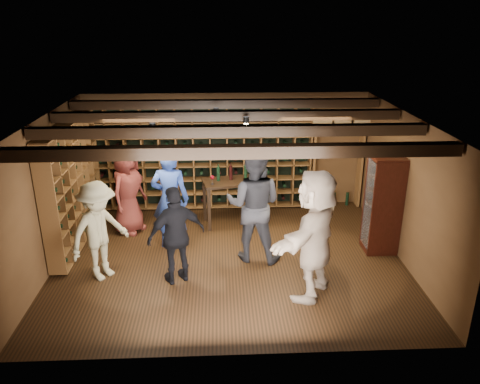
{
  "coord_description": "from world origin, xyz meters",
  "views": [
    {
      "loc": [
        -0.16,
        -7.29,
        4.07
      ],
      "look_at": [
        0.19,
        0.2,
        1.18
      ],
      "focal_mm": 35.0,
      "sensor_mm": 36.0,
      "label": 1
    }
  ],
  "objects_px": {
    "tasting_table": "(234,186)",
    "display_cabinet": "(382,206)",
    "guest_woman_black": "(176,235)",
    "guest_beige": "(314,234)",
    "man_blue_shirt": "(170,199)",
    "guest_khaki": "(99,231)",
    "guest_red_floral": "(128,190)",
    "man_grey_suit": "(254,205)"
  },
  "relations": [
    {
      "from": "display_cabinet",
      "to": "guest_red_floral",
      "type": "distance_m",
      "value": 4.75
    },
    {
      "from": "guest_woman_black",
      "to": "man_grey_suit",
      "type": "bearing_deg",
      "value": -177.36
    },
    {
      "from": "guest_beige",
      "to": "tasting_table",
      "type": "bearing_deg",
      "value": -124.3
    },
    {
      "from": "guest_woman_black",
      "to": "guest_beige",
      "type": "xyz_separation_m",
      "value": [
        2.07,
        -0.47,
        0.2
      ]
    },
    {
      "from": "guest_red_floral",
      "to": "man_grey_suit",
      "type": "bearing_deg",
      "value": -90.68
    },
    {
      "from": "display_cabinet",
      "to": "guest_red_floral",
      "type": "xyz_separation_m",
      "value": [
        -4.64,
        1.01,
        0.01
      ]
    },
    {
      "from": "display_cabinet",
      "to": "guest_beige",
      "type": "distance_m",
      "value": 2.02
    },
    {
      "from": "guest_beige",
      "to": "guest_red_floral",
      "type": "bearing_deg",
      "value": -93.58
    },
    {
      "from": "tasting_table",
      "to": "guest_khaki",
      "type": "bearing_deg",
      "value": -148.92
    },
    {
      "from": "guest_khaki",
      "to": "guest_beige",
      "type": "height_order",
      "value": "guest_beige"
    },
    {
      "from": "guest_beige",
      "to": "man_blue_shirt",
      "type": "bearing_deg",
      "value": -93.24
    },
    {
      "from": "tasting_table",
      "to": "man_blue_shirt",
      "type": "bearing_deg",
      "value": -151.43
    },
    {
      "from": "guest_red_floral",
      "to": "tasting_table",
      "type": "relative_size",
      "value": 1.31
    },
    {
      "from": "man_grey_suit",
      "to": "tasting_table",
      "type": "relative_size",
      "value": 1.53
    },
    {
      "from": "display_cabinet",
      "to": "guest_woman_black",
      "type": "relative_size",
      "value": 1.08
    },
    {
      "from": "man_blue_shirt",
      "to": "guest_red_floral",
      "type": "relative_size",
      "value": 1.07
    },
    {
      "from": "man_blue_shirt",
      "to": "guest_woman_black",
      "type": "height_order",
      "value": "man_blue_shirt"
    },
    {
      "from": "guest_beige",
      "to": "tasting_table",
      "type": "xyz_separation_m",
      "value": [
        -1.1,
        2.65,
        -0.19
      ]
    },
    {
      "from": "man_blue_shirt",
      "to": "man_grey_suit",
      "type": "height_order",
      "value": "man_grey_suit"
    },
    {
      "from": "man_blue_shirt",
      "to": "guest_beige",
      "type": "height_order",
      "value": "guest_beige"
    },
    {
      "from": "man_blue_shirt",
      "to": "tasting_table",
      "type": "distance_m",
      "value": 1.53
    },
    {
      "from": "guest_khaki",
      "to": "tasting_table",
      "type": "relative_size",
      "value": 1.24
    },
    {
      "from": "guest_woman_black",
      "to": "guest_beige",
      "type": "bearing_deg",
      "value": 140.95
    },
    {
      "from": "guest_khaki",
      "to": "guest_woman_black",
      "type": "bearing_deg",
      "value": -58.92
    },
    {
      "from": "guest_red_floral",
      "to": "tasting_table",
      "type": "distance_m",
      "value": 2.08
    },
    {
      "from": "guest_red_floral",
      "to": "guest_beige",
      "type": "height_order",
      "value": "guest_beige"
    },
    {
      "from": "man_blue_shirt",
      "to": "guest_red_floral",
      "type": "xyz_separation_m",
      "value": [
        -0.88,
        0.68,
        -0.06
      ]
    },
    {
      "from": "man_grey_suit",
      "to": "guest_khaki",
      "type": "xyz_separation_m",
      "value": [
        -2.5,
        -0.52,
        -0.19
      ]
    },
    {
      "from": "guest_woman_black",
      "to": "guest_beige",
      "type": "height_order",
      "value": "guest_beige"
    },
    {
      "from": "tasting_table",
      "to": "display_cabinet",
      "type": "bearing_deg",
      "value": -37.83
    },
    {
      "from": "guest_red_floral",
      "to": "display_cabinet",
      "type": "bearing_deg",
      "value": -75.98
    },
    {
      "from": "guest_beige",
      "to": "tasting_table",
      "type": "distance_m",
      "value": 2.88
    },
    {
      "from": "display_cabinet",
      "to": "tasting_table",
      "type": "relative_size",
      "value": 1.32
    },
    {
      "from": "man_blue_shirt",
      "to": "tasting_table",
      "type": "bearing_deg",
      "value": -134.68
    },
    {
      "from": "guest_red_floral",
      "to": "guest_khaki",
      "type": "xyz_separation_m",
      "value": [
        -0.16,
        -1.71,
        -0.04
      ]
    },
    {
      "from": "man_grey_suit",
      "to": "tasting_table",
      "type": "xyz_separation_m",
      "value": [
        -0.29,
        1.49,
        -0.2
      ]
    },
    {
      "from": "guest_red_floral",
      "to": "guest_beige",
      "type": "bearing_deg",
      "value": -100.51
    },
    {
      "from": "man_blue_shirt",
      "to": "display_cabinet",
      "type": "bearing_deg",
      "value": -179.35
    },
    {
      "from": "man_grey_suit",
      "to": "guest_khaki",
      "type": "height_order",
      "value": "man_grey_suit"
    },
    {
      "from": "man_grey_suit",
      "to": "guest_woman_black",
      "type": "bearing_deg",
      "value": 44.13
    },
    {
      "from": "guest_woman_black",
      "to": "guest_khaki",
      "type": "bearing_deg",
      "value": -34.69
    },
    {
      "from": "guest_woman_black",
      "to": "guest_khaki",
      "type": "height_order",
      "value": "guest_khaki"
    }
  ]
}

